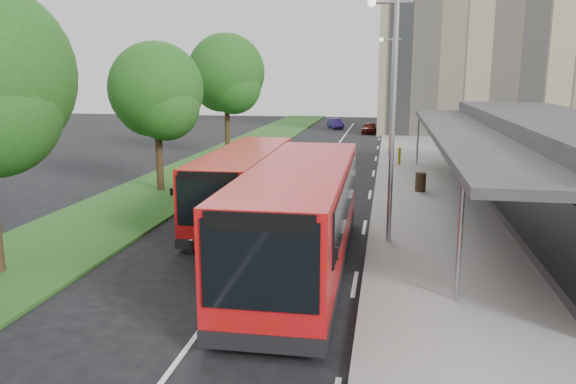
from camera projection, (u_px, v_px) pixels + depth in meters
name	position (u px, v px, depth m)	size (l,w,h in m)	color
ground	(256.00, 255.00, 18.10)	(120.00, 120.00, 0.00)	black
pavement	(417.00, 163.00, 36.32)	(5.00, 80.00, 0.15)	gray
grass_verge	(224.00, 158.00, 38.56)	(5.00, 80.00, 0.10)	#1F4D19
lane_centre_line	(316.00, 175.00, 32.55)	(0.12, 70.00, 0.01)	silver
kerb_dashes	(375.00, 165.00, 35.83)	(0.12, 56.00, 0.01)	silver
office_block	(496.00, 39.00, 54.29)	(22.00, 12.00, 18.00)	tan
station_building	(551.00, 164.00, 23.52)	(7.70, 26.00, 4.00)	#2C2B2E
tree_mid	(157.00, 96.00, 27.06)	(4.55, 4.55, 7.29)	#312113
tree_far	(226.00, 78.00, 38.46)	(5.28, 5.28, 8.48)	#312113
lamp_post_near	(391.00, 106.00, 18.35)	(1.44, 0.28, 8.00)	#95989D
lamp_post_far	(391.00, 89.00, 37.61)	(1.44, 0.28, 8.00)	#95989D
bus_main	(300.00, 218.00, 16.38)	(3.03, 11.21, 3.16)	red
bus_second	(244.00, 184.00, 22.41)	(2.74, 9.86, 2.77)	red
litter_bin	(421.00, 182.00, 27.15)	(0.51, 0.51, 0.91)	#322314
bollard	(399.00, 156.00, 35.23)	(0.17, 0.17, 1.05)	yellow
car_near	(369.00, 128.00, 55.24)	(1.29, 3.20, 1.09)	#5A130C
car_far	(335.00, 124.00, 60.12)	(1.09, 3.12, 1.03)	navy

